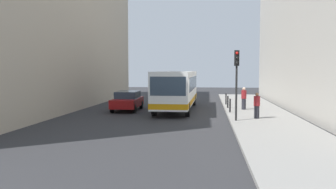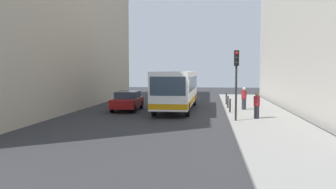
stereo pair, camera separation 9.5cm
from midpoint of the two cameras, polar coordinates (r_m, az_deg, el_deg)
The scene contains 11 objects.
ground_plane at distance 23.96m, azimuth 1.72°, elevation -3.51°, with size 80.00×80.00×0.00m, color #2D2D30.
sidewalk at distance 24.12m, azimuth 14.63°, elevation -3.41°, with size 4.40×40.00×0.15m, color gray.
building_left at distance 31.21m, azimuth -19.75°, elevation 13.28°, with size 7.00×32.00×16.58m, color #B2A38C.
bus at distance 27.70m, azimuth 1.36°, elevation 1.09°, with size 2.69×11.06×3.00m.
car_beside_bus at distance 27.43m, azimuth -6.61°, elevation -0.94°, with size 1.94×4.44×1.48m.
traffic_light at distance 21.07m, azimuth 10.81°, elevation 3.60°, with size 0.28×0.33×4.10m.
bollard_near at distance 25.27m, azimuth 9.81°, elevation -1.75°, with size 0.11×0.11×0.95m, color black.
bollard_mid at distance 28.11m, azimuth 9.47°, elevation -1.17°, with size 0.11×0.11×0.95m, color black.
bollard_far at distance 30.94m, azimuth 9.19°, elevation -0.70°, with size 0.11×0.11×0.95m, color black.
pedestrian_near_signal at distance 22.39m, azimuth 13.93°, elevation -1.75°, with size 0.38×0.38×1.58m.
pedestrian_mid_sidewalk at distance 27.24m, azimuth 11.96°, elevation -0.62°, with size 0.38×0.38×1.67m.
Camera 1 is at (1.90, -23.68, 3.11)m, focal length 38.02 mm.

